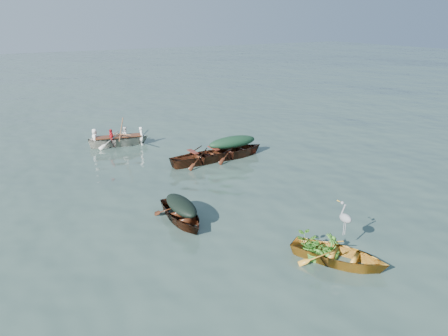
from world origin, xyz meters
The scene contains 13 objects.
ground centered at (0.00, 0.00, 0.00)m, with size 140.00×140.00×0.00m, color #364C44.
yellow_dinghy centered at (-0.92, -4.47, 0.00)m, with size 1.35×3.10×0.83m, color orange.
dark_covered_boat centered at (-3.39, -0.25, 0.00)m, with size 1.22×3.28×0.79m, color #421C0F.
green_tarp_boat centered at (1.29, 4.43, 0.00)m, with size 1.32×4.24×0.98m, color #4D1D12.
open_wooden_boat centered at (-0.17, 4.43, 0.00)m, with size 1.30×4.19×0.97m, color #512114.
rowed_boat centered at (-2.52, 8.84, 0.00)m, with size 1.20×4.02×0.94m, color beige.
dark_tarp_cover centered at (-3.39, -0.25, 0.60)m, with size 0.67×1.80×0.40m, color black.
green_tarp_cover centered at (1.29, 4.43, 0.75)m, with size 0.73×2.33×0.52m, color #163522.
thwart_benches centered at (-0.17, 4.43, 0.50)m, with size 0.78×2.10×0.04m, color #521B13, non-canonical shape.
heron centered at (-0.47, -4.16, 0.88)m, with size 0.28×0.40×0.92m, color gray, non-canonical shape.
dinghy_weeds centered at (-1.17, -3.98, 0.72)m, with size 0.70×0.90×0.60m, color #30731E.
rowers centered at (-2.52, 8.84, 0.85)m, with size 1.08×2.81×0.76m, color white.
oars centered at (-2.52, 8.84, 0.50)m, with size 2.60×0.60×0.06m, color brown, non-canonical shape.
Camera 1 is at (-8.43, -11.47, 6.06)m, focal length 35.00 mm.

